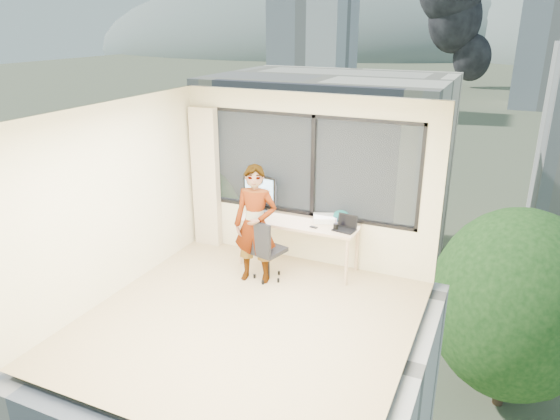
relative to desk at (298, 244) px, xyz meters
The scene contains 24 objects.
floor 1.70m from the desk, 90.00° to the right, with size 4.00×4.00×0.01m, color tan.
ceiling 2.78m from the desk, 90.00° to the right, with size 4.00×4.00×0.01m, color white.
wall_front 3.78m from the desk, 90.00° to the right, with size 4.00×0.01×2.60m, color beige.
wall_left 2.76m from the desk, 140.31° to the right, with size 0.01×4.00×2.60m, color beige.
wall_right 2.76m from the desk, 39.69° to the right, with size 0.01×4.00×2.60m, color beige.
window_wall 1.20m from the desk, 81.63° to the left, with size 3.30×0.16×1.55m, color black, non-canonical shape.
curtain 1.90m from the desk, behind, with size 0.45×0.14×2.30m, color beige.
desk is the anchor object (origin of this frame).
chair 0.60m from the desk, 115.37° to the right, with size 0.49×0.49×0.96m, color black, non-canonical shape.
person 0.88m from the desk, 122.54° to the right, with size 0.63×0.41×1.72m, color #2D2D33.
monitor 0.98m from the desk, 168.67° to the left, with size 0.60×0.13×0.60m, color black, non-canonical shape.
game_console 0.58m from the desk, 25.34° to the left, with size 0.34×0.28×0.08m, color white.
laptop 0.88m from the desk, ahead, with size 0.30×0.32×0.20m, color black, non-canonical shape.
cellphone 0.50m from the desk, 24.91° to the right, with size 0.11×0.05×0.01m, color black.
pen_cup 0.75m from the desk, ahead, with size 0.07×0.07×0.09m, color black.
handbag 0.79m from the desk, 18.90° to the left, with size 0.25×0.13×0.20m, color #0C4A4A.
exterior_ground 119.21m from the desk, 90.00° to the left, with size 400.00×400.00×0.04m, color #515B3D.
near_bldg_a 30.64m from the desk, 107.62° to the left, with size 16.00×12.00×14.00m, color beige.
far_tower_a 99.69m from the desk, 110.55° to the left, with size 14.00×14.00×28.00m, color silver.
far_tower_b 118.61m from the desk, 86.13° to the left, with size 13.00×13.00×30.00m, color silver.
far_tower_d 160.05m from the desk, 112.02° to the left, with size 16.00×14.00×22.00m, color silver.
hill_a 340.51m from the desk, 110.65° to the left, with size 288.00×216.00×90.00m, color slate.
tree_a 27.88m from the desk, 128.19° to the left, with size 7.00×7.00×8.00m, color #1D4818, non-canonical shape.
tree_b 19.51m from the desk, 76.24° to the left, with size 7.60×7.60×9.00m, color #1D4818, non-canonical shape.
Camera 1 is at (2.69, -4.99, 3.56)m, focal length 33.19 mm.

